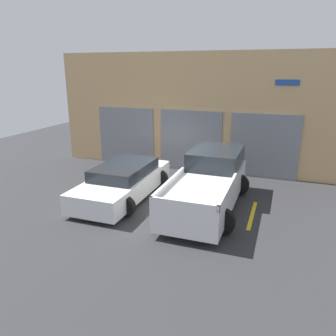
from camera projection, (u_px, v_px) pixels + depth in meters
name	position (u px, v px, depth m)	size (l,w,h in m)	color
ground_plane	(173.00, 192.00, 12.28)	(28.00, 28.00, 0.00)	#2D2D30
shophouse_building	(197.00, 114.00, 14.51)	(13.23, 0.68, 5.15)	tan
pickup_truck	(208.00, 183.00, 10.89)	(2.41, 5.13, 1.70)	white
sedan_white	(124.00, 181.00, 11.69)	(2.25, 4.72, 1.21)	white
parking_stripe_far_left	(88.00, 191.00, 12.33)	(0.12, 2.20, 0.01)	gold
parking_stripe_left	(163.00, 202.00, 11.35)	(0.12, 2.20, 0.01)	gold
parking_stripe_centre	(252.00, 215.00, 10.37)	(0.12, 2.20, 0.01)	gold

